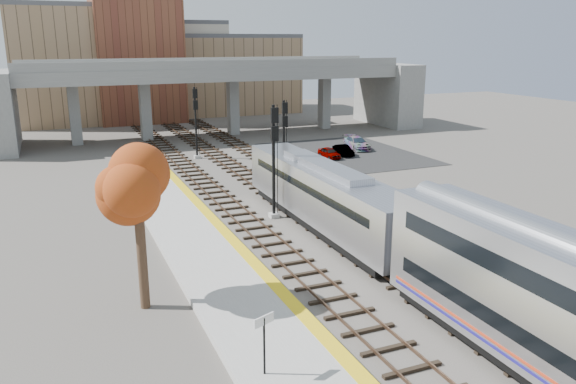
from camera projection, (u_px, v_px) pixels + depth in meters
name	position (u px, v px, depth m)	size (l,w,h in m)	color
ground	(365.00, 270.00, 29.81)	(160.00, 160.00, 0.00)	#47423D
platform	(234.00, 290.00, 27.04)	(4.50, 60.00, 0.35)	#9E9E99
yellow_strip	(271.00, 280.00, 27.70)	(0.70, 60.00, 0.01)	yellow
tracks	(289.00, 205.00, 41.24)	(10.70, 95.00, 0.25)	black
overpass	(217.00, 89.00, 70.09)	(54.00, 12.00, 9.50)	slate
buildings_far	(155.00, 65.00, 87.33)	(43.00, 21.00, 20.60)	#8F7153
parking_lot	(345.00, 154.00, 59.94)	(14.00, 18.00, 0.04)	black
locomotive	(324.00, 194.00, 35.77)	(3.02, 19.05, 4.10)	#A8AAB2
signal_mast_near	(274.00, 161.00, 37.49)	(0.60, 0.64, 7.72)	#9E9E99
signal_mast_mid	(284.00, 144.00, 46.34)	(0.60, 0.64, 7.06)	#9E9E99
signal_mast_far	(196.00, 123.00, 56.66)	(0.60, 0.64, 7.22)	#9E9E99
station_sign	(264.00, 333.00, 19.56)	(0.85, 0.38, 2.27)	black
tree	(137.00, 184.00, 24.15)	(3.60, 3.60, 7.86)	#382619
car_a	(329.00, 153.00, 57.44)	(1.28, 3.18, 1.08)	#99999E
car_b	(343.00, 150.00, 58.69)	(1.16, 3.31, 1.09)	#99999E
car_c	(357.00, 143.00, 62.15)	(1.87, 4.60, 1.34)	#99999E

